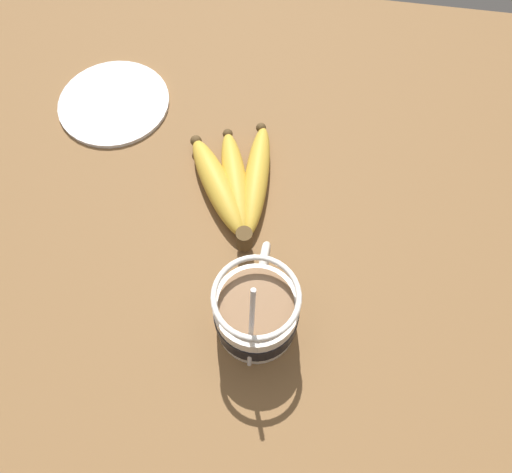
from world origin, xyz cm
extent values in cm
cube|color=brown|center=(0.00, 0.00, 1.88)|extent=(100.24, 100.24, 3.76)
cylinder|color=white|center=(-7.71, -2.91, 7.42)|extent=(9.02, 9.02, 7.31)
cylinder|color=black|center=(-7.71, -2.91, 7.11)|extent=(9.22, 9.22, 3.35)
torus|color=white|center=(-2.29, -2.91, 8.54)|extent=(5.49, 0.90, 5.49)
cylinder|color=#846042|center=(-7.71, -2.91, 11.17)|extent=(7.82, 7.82, 0.40)
torus|color=white|center=(-7.71, -2.91, 13.32)|extent=(9.02, 9.02, 0.60)
cylinder|color=silver|center=(-10.94, -2.91, 12.26)|extent=(3.79, 0.50, 14.11)
ellipsoid|color=silver|center=(-9.29, -2.91, 5.26)|extent=(3.00, 2.00, 0.80)
cylinder|color=#4C381E|center=(1.73, -0.02, 6.37)|extent=(2.00, 2.00, 3.00)
ellipsoid|color=gold|center=(11.08, 0.33, 5.30)|extent=(16.81, 3.69, 3.07)
sphere|color=#4C381E|center=(19.43, 0.65, 5.30)|extent=(1.38, 1.38, 1.38)
ellipsoid|color=gold|center=(10.19, 2.64, 5.30)|extent=(15.93, 7.63, 3.07)
sphere|color=#4C381E|center=(17.69, 4.99, 5.30)|extent=(1.38, 1.38, 1.38)
ellipsoid|color=gold|center=(9.14, 4.74, 5.49)|extent=(15.01, 11.34, 3.45)
sphere|color=#4C381E|center=(15.72, 8.96, 5.49)|extent=(1.55, 1.55, 1.55)
cylinder|color=white|center=(21.66, 22.49, 4.06)|extent=(15.92, 15.92, 0.60)
camera|label=1|loc=(-24.31, -5.47, 59.62)|focal=35.00mm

